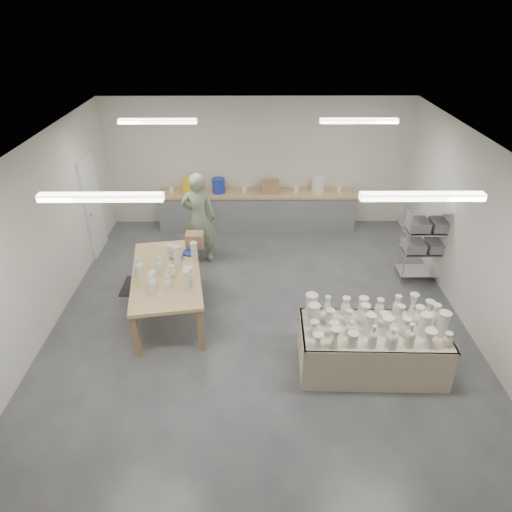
{
  "coord_description": "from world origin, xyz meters",
  "views": [
    {
      "loc": [
        -0.1,
        -6.25,
        4.91
      ],
      "look_at": [
        -0.05,
        0.45,
        1.05
      ],
      "focal_mm": 32.0,
      "sensor_mm": 36.0,
      "label": 1
    }
  ],
  "objects_px": {
    "red_stool": "(202,240)",
    "drying_table": "(372,345)",
    "potter": "(199,218)",
    "work_table": "(170,270)"
  },
  "relations": [
    {
      "from": "red_stool",
      "to": "drying_table",
      "type": "bearing_deg",
      "value": -51.3
    },
    {
      "from": "drying_table",
      "to": "potter",
      "type": "distance_m",
      "value": 4.37
    },
    {
      "from": "drying_table",
      "to": "work_table",
      "type": "relative_size",
      "value": 0.89
    },
    {
      "from": "work_table",
      "to": "red_stool",
      "type": "distance_m",
      "value": 2.15
    },
    {
      "from": "drying_table",
      "to": "work_table",
      "type": "xyz_separation_m",
      "value": [
        -3.16,
        1.49,
        0.4
      ]
    },
    {
      "from": "red_stool",
      "to": "potter",
      "type": "bearing_deg",
      "value": -90.0
    },
    {
      "from": "potter",
      "to": "red_stool",
      "type": "bearing_deg",
      "value": -86.75
    },
    {
      "from": "red_stool",
      "to": "work_table",
      "type": "bearing_deg",
      "value": -98.65
    },
    {
      "from": "drying_table",
      "to": "work_table",
      "type": "height_order",
      "value": "work_table"
    },
    {
      "from": "work_table",
      "to": "drying_table",
      "type": "bearing_deg",
      "value": -34.49
    }
  ]
}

